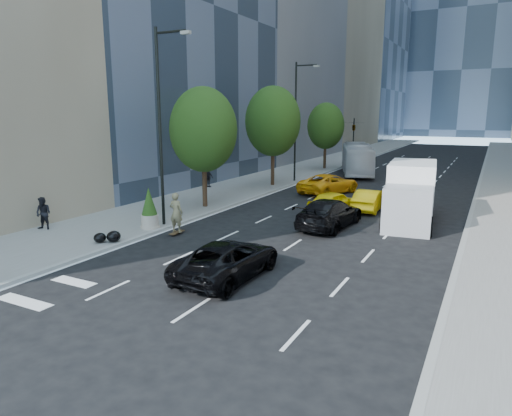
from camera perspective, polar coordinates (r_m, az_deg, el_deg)
The scene contains 23 objects.
ground at distance 18.27m, azimuth -3.26°, elevation -7.40°, with size 160.00×160.00×0.00m, color black.
sidewalk_left at distance 48.59m, azimuth 5.76°, elevation 4.76°, with size 6.00×120.00×0.15m, color slate.
sidewalk_right at distance 45.20m, azimuth 28.74°, elevation 2.83°, with size 4.00×120.00×0.15m, color slate.
tower_left_end at distance 113.72m, azimuth 12.20°, elevation 23.77°, with size 20.00×28.00×60.00m, color #2A3341.
lamp_near at distance 24.17m, azimuth -11.65°, elevation 11.13°, with size 2.13×0.22×10.00m.
lamp_far at distance 39.81m, azimuth 5.20°, elevation 11.51°, with size 2.13×0.22×10.00m.
tree_near at distance 28.73m, azimuth -6.60°, elevation 9.68°, with size 4.20×4.20×7.46m.
tree_mid at distance 37.43m, azimuth 2.13°, elevation 10.77°, with size 4.50×4.50×7.99m.
tree_far at distance 49.50m, azimuth 8.71°, elevation 10.10°, with size 3.90×3.90×6.92m.
traffic_signal at distance 56.91m, azimuth 12.13°, elevation 9.79°, with size 2.48×0.53×5.20m.
skateboarder at distance 23.04m, azimuth -9.93°, elevation -0.89°, with size 0.73×0.48×2.01m, color olive.
black_sedan_lincoln at distance 16.99m, azimuth -3.56°, elevation -6.43°, with size 2.30×4.99×1.39m, color black.
black_sedan_mercedes at distance 24.55m, azimuth 9.16°, elevation -0.64°, with size 2.16×5.30×1.54m, color black.
taxi_a at distance 28.10m, azimuth 9.69°, elevation 0.73°, with size 1.61×3.99×1.36m, color yellow.
taxi_b at distance 29.35m, azimuth 14.05°, elevation 0.99°, with size 1.41×4.06×1.34m, color yellow.
taxi_c at distance 34.95m, azimuth 9.10°, elevation 3.01°, with size 2.45×5.32×1.48m, color #F29F0C.
taxi_d at distance 31.10m, azimuth 18.49°, elevation 1.46°, with size 2.07×5.08×1.48m, color orange.
city_bus at distance 46.77m, azimuth 12.51°, elevation 6.04°, with size 2.54×10.85×3.02m, color silver.
box_truck at distance 26.75m, azimuth 18.77°, elevation 1.84°, with size 3.18×7.04×3.26m.
pedestrian_a at distance 25.60m, azimuth -25.04°, elevation -0.62°, with size 0.81×0.63×1.67m, color black.
pedestrian_b at distance 36.67m, azimuth -5.97°, elevation 3.81°, with size 0.92×0.38×1.56m, color black.
planter_shrub at distance 24.07m, azimuth -13.20°, elevation -0.09°, with size 0.89×0.89×2.13m.
garbage_bags at distance 22.12m, azimuth -18.00°, elevation -3.46°, with size 1.05×1.01×0.52m.
Camera 1 is at (8.87, -14.79, 6.01)m, focal length 32.00 mm.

